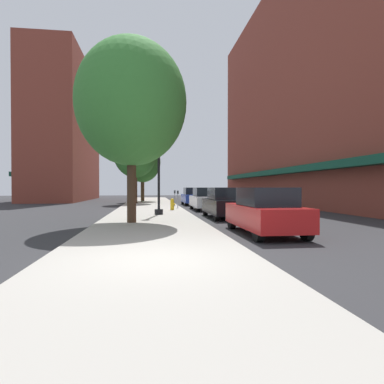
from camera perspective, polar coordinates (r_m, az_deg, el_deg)
name	(u,v)px	position (r m, az deg, el deg)	size (l,w,h in m)	color
ground_plane	(201,209)	(25.41, 1.68, -2.95)	(90.00, 90.00, 0.00)	#2D2D30
sidewalk_slab	(150,208)	(26.08, -7.39, -2.73)	(4.80, 50.00, 0.12)	#A8A399
building_right_brick	(309,89)	(34.00, 19.96, 16.66)	(6.80, 40.00, 22.01)	brown
building_far_background	(65,132)	(45.96, -21.53, 9.83)	(6.80, 18.00, 17.89)	brown
lamppost	(159,160)	(18.58, -5.88, 5.56)	(0.48, 0.48, 5.90)	black
fire_hydrant	(172,204)	(22.22, -3.50, -2.15)	(0.33, 0.26, 0.79)	gold
parking_meter_near	(178,197)	(24.20, -2.52, -0.89)	(0.14, 0.09, 1.31)	slate
parking_meter_far	(175,196)	(27.12, -3.06, -0.71)	(0.14, 0.09, 1.31)	slate
tree_near	(135,153)	(32.48, -9.99, 6.80)	(4.25, 4.25, 7.41)	#422D1E
tree_mid	(131,103)	(14.95, -10.64, 15.23)	(4.85, 4.85, 8.07)	#422D1E
tree_far	(142,162)	(36.88, -8.72, 5.27)	(4.03, 4.03, 6.76)	#4C3823
car_red	(265,211)	(11.75, 12.71, -3.37)	(1.80, 4.30, 1.66)	black
car_black	(225,203)	(17.63, 5.79, -1.97)	(1.80, 4.30, 1.66)	black
car_white	(205,199)	(23.76, 2.32, -1.26)	(1.80, 4.30, 1.66)	black
car_blue	(193,197)	(30.59, 0.11, -0.80)	(1.80, 4.30, 1.66)	black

